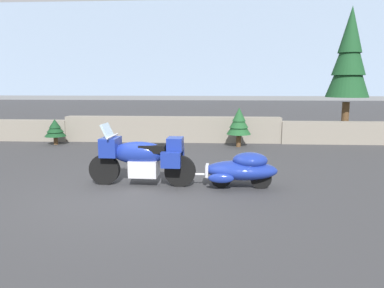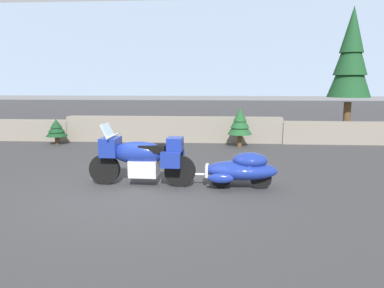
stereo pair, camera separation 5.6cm
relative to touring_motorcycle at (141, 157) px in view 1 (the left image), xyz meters
The scene contains 8 objects.
ground_plane 0.88m from the touring_motorcycle, 91.13° to the right, with size 80.00×80.00×0.00m, color #38383A.
stone_guard_wall 5.82m from the touring_motorcycle, 90.00° to the left, with size 24.00×0.58×0.94m.
distant_ridgeline 96.10m from the touring_motorcycle, 90.01° to the left, with size 240.00×80.00×16.00m, color #7F93AD.
touring_motorcycle is the anchor object (origin of this frame).
car_shaped_trailer 2.14m from the touring_motorcycle, ahead, with size 2.21×0.80×0.76m.
pine_tree_tall 9.93m from the touring_motorcycle, 46.12° to the left, with size 1.60×1.60×5.03m.
pine_sapling_near 5.47m from the touring_motorcycle, 63.99° to the left, with size 0.84×0.84×1.36m.
pine_sapling_farther 6.47m from the touring_motorcycle, 129.62° to the left, with size 0.75×0.75×0.91m.
Camera 1 is at (1.55, -6.80, 2.17)m, focal length 33.62 mm.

